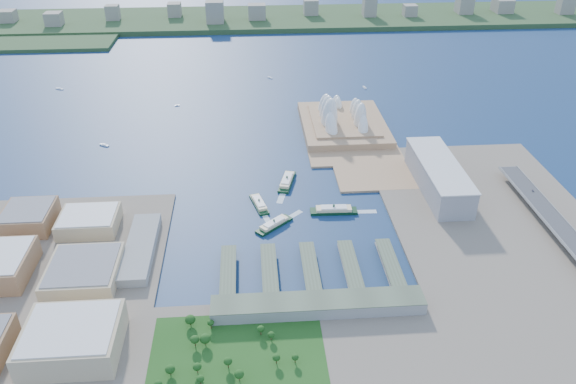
{
  "coord_description": "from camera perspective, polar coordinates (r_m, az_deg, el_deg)",
  "views": [
    {
      "loc": [
        -42.09,
        -528.89,
        368.04
      ],
      "look_at": [
        1.05,
        59.2,
        18.0
      ],
      "focal_mm": 35.0,
      "sensor_mm": 36.0,
      "label": 1
    }
  ],
  "objects": [
    {
      "name": "peninsula",
      "position": [
        882.65,
        5.98,
        5.98
      ],
      "size": [
        135.0,
        220.0,
        3.0
      ],
      "primitive_type": "cube",
      "color": "#A7815B",
      "rests_on": "ground"
    },
    {
      "name": "toaster_building",
      "position": [
        740.1,
        15.03,
        1.55
      ],
      "size": [
        45.0,
        155.0,
        35.0
      ],
      "primitive_type": "cube",
      "color": "gray",
      "rests_on": "east_land"
    },
    {
      "name": "expressway",
      "position": [
        682.53,
        26.82,
        -4.82
      ],
      "size": [
        26.0,
        340.0,
        11.85
      ],
      "primitive_type": null,
      "color": "gray",
      "rests_on": "east_land"
    },
    {
      "name": "east_land",
      "position": [
        665.78,
        21.81,
        -5.24
      ],
      "size": [
        240.0,
        500.0,
        3.0
      ],
      "primitive_type": "cube",
      "color": "#776B5B",
      "rests_on": "ground"
    },
    {
      "name": "west_buildings",
      "position": [
        614.32,
        -23.28,
        -7.15
      ],
      "size": [
        200.0,
        280.0,
        27.0
      ],
      "primitive_type": null,
      "color": "#946C4A",
      "rests_on": "west_land"
    },
    {
      "name": "far_shore",
      "position": [
        1552.29,
        -2.64,
        17.18
      ],
      "size": [
        2200.0,
        260.0,
        12.0
      ],
      "primitive_type": "cube",
      "color": "#2D4926",
      "rests_on": "ground"
    },
    {
      "name": "south_land",
      "position": [
        487.66,
        2.31,
        -18.07
      ],
      "size": [
        720.0,
        180.0,
        3.0
      ],
      "primitive_type": "cube",
      "color": "#776B5B",
      "rests_on": "ground"
    },
    {
      "name": "car_c",
      "position": [
        756.54,
        23.63,
        0.11
      ],
      "size": [
        1.75,
        4.3,
        1.25
      ],
      "primitive_type": "imported",
      "color": "slate",
      "rests_on": "expressway"
    },
    {
      "name": "boat_c",
      "position": [
        1076.01,
        7.78,
        10.49
      ],
      "size": [
        5.14,
        13.14,
        2.88
      ],
      "primitive_type": null,
      "rotation": [
        0.0,
        0.0,
        3.25
      ],
      "color": "white",
      "rests_on": "ground"
    },
    {
      "name": "west_land",
      "position": [
        597.71,
        -23.91,
        -10.33
      ],
      "size": [
        220.0,
        390.0,
        3.0
      ],
      "primitive_type": "cube",
      "color": "#776B5B",
      "rests_on": "ground"
    },
    {
      "name": "ferry_d",
      "position": [
        679.25,
        4.67,
        -1.69
      ],
      "size": [
        57.16,
        16.27,
        10.73
      ],
      "primitive_type": null,
      "rotation": [
        0.0,
        0.0,
        1.54
      ],
      "color": "black",
      "rests_on": "ground"
    },
    {
      "name": "boat_d",
      "position": [
        1142.22,
        -22.19,
        9.7
      ],
      "size": [
        16.1,
        10.54,
        2.74
      ],
      "primitive_type": null,
      "rotation": [
        0.0,
        0.0,
        1.1
      ],
      "color": "white",
      "rests_on": "ground"
    },
    {
      "name": "opera_house",
      "position": [
        888.18,
        5.72,
        8.31
      ],
      "size": [
        134.0,
        180.0,
        58.0
      ],
      "primitive_type": null,
      "color": "white",
      "rests_on": "peninsula"
    },
    {
      "name": "ferry_c",
      "position": [
        652.29,
        -1.42,
        -3.16
      ],
      "size": [
        45.73,
        43.0,
        9.47
      ],
      "primitive_type": null,
      "rotation": [
        0.0,
        0.0,
        2.3
      ],
      "color": "black",
      "rests_on": "ground"
    },
    {
      "name": "ground",
      "position": [
        645.72,
        0.29,
        -4.05
      ],
      "size": [
        3000.0,
        3000.0,
        0.0
      ],
      "primitive_type": "plane",
      "color": "#102C4F",
      "rests_on": "ground"
    },
    {
      "name": "terminal_building",
      "position": [
        536.02,
        3.07,
        -11.41
      ],
      "size": [
        200.0,
        28.0,
        12.0
      ],
      "primitive_type": "cube",
      "color": "gray",
      "rests_on": "south_land"
    },
    {
      "name": "ferry_wharves",
      "position": [
        584.14,
        2.25,
        -7.8
      ],
      "size": [
        184.0,
        90.0,
        9.3
      ],
      "primitive_type": null,
      "color": "#4A5842",
      "rests_on": "ground"
    },
    {
      "name": "ferry_b",
      "position": [
        738.25,
        -0.11,
        1.26
      ],
      "size": [
        28.11,
        57.61,
        10.56
      ],
      "primitive_type": null,
      "rotation": [
        0.0,
        0.0,
        -0.26
      ],
      "color": "black",
      "rests_on": "ground"
    },
    {
      "name": "ferry_a",
      "position": [
        691.67,
        -2.96,
        -1.05
      ],
      "size": [
        24.31,
        50.12,
        9.18
      ],
      "primitive_type": null,
      "rotation": [
        0.0,
        0.0,
        0.26
      ],
      "color": "black",
      "rests_on": "ground"
    },
    {
      "name": "park",
      "position": [
        492.59,
        -5.17,
        -15.93
      ],
      "size": [
        150.0,
        110.0,
        16.0
      ],
      "primitive_type": null,
      "color": "#194714",
      "rests_on": "south_land"
    },
    {
      "name": "boat_b",
      "position": [
        1002.48,
        -11.21,
        8.63
      ],
      "size": [
        9.15,
        4.95,
        2.34
      ],
      "primitive_type": null,
      "rotation": [
        0.0,
        0.0,
        1.8
      ],
      "color": "white",
      "rests_on": "ground"
    },
    {
      "name": "far_skyline",
      "position": [
        1525.29,
        -2.65,
        18.22
      ],
      "size": [
        1900.0,
        140.0,
        55.0
      ],
      "primitive_type": null,
      "color": "gray",
      "rests_on": "far_shore"
    },
    {
      "name": "boat_e",
      "position": [
        1118.7,
        -1.86,
        11.55
      ],
      "size": [
        9.89,
        10.96,
        2.76
      ],
      "primitive_type": null,
      "rotation": [
        0.0,
        0.0,
        0.69
      ],
      "color": "white",
      "rests_on": "ground"
    },
    {
      "name": "boat_a",
      "position": [
        883.58,
        -18.17,
        4.58
      ],
      "size": [
        15.43,
        11.36,
        3.01
      ],
      "primitive_type": null,
      "rotation": [
        0.0,
        0.0,
        1.03
      ],
      "color": "white",
      "rests_on": "ground"
    }
  ]
}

